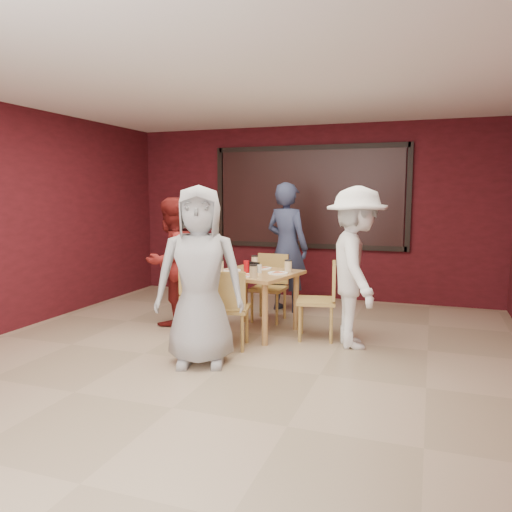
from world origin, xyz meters
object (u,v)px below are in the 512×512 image
(chair_left, at_px, (193,290))
(chair_front, at_px, (228,305))
(diner_back, at_px, (287,247))
(diner_right, at_px, (356,267))
(chair_right, at_px, (323,296))
(diner_left, at_px, (171,261))
(chair_back, at_px, (270,283))
(dining_table, at_px, (254,280))
(diner_front, at_px, (200,276))

(chair_left, bearing_deg, chair_front, -40.18)
(diner_back, distance_m, diner_right, 1.84)
(chair_right, bearing_deg, diner_back, 122.70)
(diner_back, bearing_deg, diner_left, 64.31)
(chair_front, height_order, diner_left, diner_left)
(chair_back, relative_size, diner_right, 0.50)
(dining_table, distance_m, diner_left, 1.18)
(chair_left, height_order, diner_back, diner_back)
(chair_right, height_order, diner_left, diner_left)
(chair_front, xyz_separation_m, diner_left, (-1.12, 0.77, 0.33))
(dining_table, height_order, diner_back, diner_back)
(dining_table, height_order, diner_left, diner_left)
(dining_table, bearing_deg, diner_front, -95.57)
(chair_right, bearing_deg, diner_front, -127.51)
(diner_back, xyz_separation_m, diner_right, (1.20, -1.40, -0.04))
(chair_front, distance_m, diner_back, 2.03)
(diner_front, bearing_deg, dining_table, 64.19)
(chair_left, bearing_deg, chair_right, 4.23)
(chair_left, distance_m, diner_front, 1.38)
(chair_back, xyz_separation_m, chair_left, (-0.77, -0.79, 0.00))
(chair_front, bearing_deg, diner_right, 24.25)
(chair_back, bearing_deg, diner_right, -33.01)
(diner_left, bearing_deg, dining_table, 102.24)
(dining_table, bearing_deg, chair_front, -93.60)
(diner_left, relative_size, diner_right, 0.93)
(dining_table, distance_m, diner_back, 1.29)
(chair_back, distance_m, diner_left, 1.36)
(diner_right, bearing_deg, diner_left, 66.76)
(diner_back, bearing_deg, chair_front, 106.49)
(dining_table, relative_size, chair_left, 1.28)
(diner_back, xyz_separation_m, diner_left, (-1.22, -1.22, -0.10))
(diner_front, bearing_deg, chair_back, 66.38)
(diner_front, distance_m, diner_back, 2.53)
(dining_table, xyz_separation_m, chair_left, (-0.78, -0.10, -0.16))
(chair_front, relative_size, chair_back, 0.99)
(dining_table, xyz_separation_m, chair_right, (0.86, 0.02, -0.15))
(dining_table, xyz_separation_m, diner_right, (1.25, -0.14, 0.23))
(chair_back, distance_m, chair_left, 1.10)
(diner_back, bearing_deg, dining_table, 106.88)
(chair_back, bearing_deg, chair_right, -37.63)
(diner_left, bearing_deg, chair_left, 83.27)
(chair_front, xyz_separation_m, chair_left, (-0.73, 0.62, 0.00))
(dining_table, relative_size, chair_right, 1.24)
(chair_back, height_order, diner_left, diner_left)
(chair_back, distance_m, diner_back, 0.73)
(chair_right, height_order, diner_back, diner_back)
(diner_back, relative_size, diner_left, 1.13)
(chair_front, height_order, chair_right, chair_right)
(dining_table, relative_size, diner_front, 0.64)
(dining_table, bearing_deg, diner_left, 177.70)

